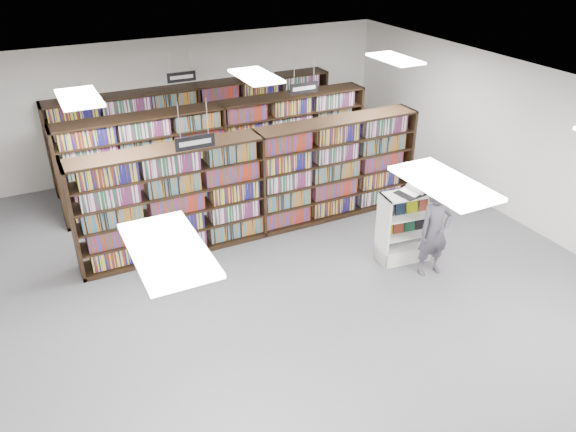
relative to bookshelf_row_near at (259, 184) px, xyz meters
name	(u,v)px	position (x,y,z in m)	size (l,w,h in m)	color
floor	(306,282)	(0.00, -2.00, -1.05)	(12.00, 12.00, 0.00)	#5A595F
ceiling	(310,104)	(0.00, -2.00, 2.15)	(10.00, 12.00, 0.10)	silver
wall_back	(193,102)	(0.00, 4.00, 0.55)	(10.00, 0.10, 3.20)	silver
wall_right	(532,149)	(5.00, -2.00, 0.55)	(0.10, 12.00, 3.20)	silver
bookshelf_row_near	(259,184)	(0.00, 0.00, 0.00)	(7.00, 0.60, 2.10)	black
bookshelf_row_mid	(222,150)	(0.00, 2.00, 0.00)	(7.00, 0.60, 2.10)	black
bookshelf_row_far	(198,127)	(0.00, 3.70, 0.00)	(7.00, 0.60, 2.10)	black
aisle_sign_left	(195,141)	(-1.50, -1.00, 1.48)	(0.65, 0.02, 0.80)	#B2B2B7
aisle_sign_right	(304,87)	(1.50, 1.00, 1.48)	(0.65, 0.02, 0.80)	#B2B2B7
aisle_sign_center	(181,76)	(-0.50, 3.00, 1.48)	(0.65, 0.02, 0.80)	#B2B2B7
troffer_front_left	(168,249)	(-3.00, -5.00, 2.11)	(0.60, 1.20, 0.04)	white
troffer_front_center	(444,183)	(0.00, -5.00, 2.11)	(0.60, 1.20, 0.04)	white
troffer_back_left	(79,98)	(-3.00, 0.00, 2.11)	(0.60, 1.20, 0.04)	white
troffer_back_center	(256,76)	(0.00, 0.00, 2.11)	(0.60, 1.20, 0.04)	white
troffer_back_right	(395,59)	(3.00, 0.00, 2.11)	(0.60, 1.20, 0.04)	white
endcap_display	(403,236)	(1.97, -2.07, -0.59)	(1.02, 0.60, 1.35)	white
open_book	(415,191)	(2.09, -2.12, 0.33)	(0.76, 0.51, 0.13)	black
shopper	(435,231)	(2.13, -2.70, -0.21)	(0.61, 0.40, 1.67)	#4C4852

